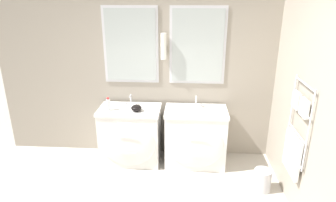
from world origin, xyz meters
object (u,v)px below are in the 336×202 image
(vanity_left, at_px, (130,135))
(vanity_right, at_px, (195,137))
(amenity_bowl, at_px, (136,108))
(toiletry_bottle, at_px, (108,104))
(waste_bin, at_px, (262,180))

(vanity_left, distance_m, vanity_right, 0.93)
(vanity_left, distance_m, amenity_bowl, 0.47)
(vanity_left, bearing_deg, vanity_right, 0.00)
(toiletry_bottle, height_order, amenity_bowl, toiletry_bottle)
(vanity_right, relative_size, waste_bin, 3.05)
(vanity_left, bearing_deg, toiletry_bottle, -168.89)
(vanity_right, xyz_separation_m, toiletry_bottle, (-1.21, -0.05, 0.49))
(vanity_right, relative_size, amenity_bowl, 5.93)
(toiletry_bottle, distance_m, amenity_bowl, 0.39)
(waste_bin, bearing_deg, toiletry_bottle, 165.95)
(amenity_bowl, bearing_deg, toiletry_bottle, 179.41)
(vanity_left, height_order, toiletry_bottle, toiletry_bottle)
(toiletry_bottle, height_order, waste_bin, toiletry_bottle)
(amenity_bowl, xyz_separation_m, waste_bin, (1.66, -0.51, -0.73))
(amenity_bowl, bearing_deg, vanity_left, 153.43)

